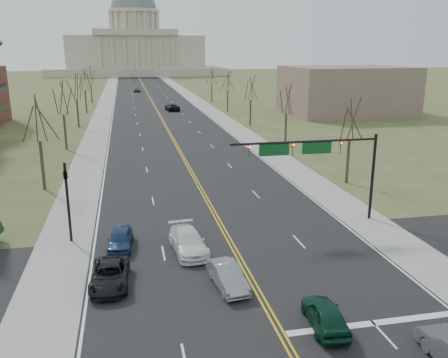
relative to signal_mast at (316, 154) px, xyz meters
name	(u,v)px	position (x,y,z in m)	size (l,w,h in m)	color
ground	(276,324)	(-7.45, -13.50, -5.76)	(600.00, 600.00, 0.00)	#454C26
road	(152,101)	(-7.45, 96.50, -5.76)	(20.00, 380.00, 0.01)	black
cross_road	(247,272)	(-7.45, -7.50, -5.76)	(120.00, 14.00, 0.01)	black
sidewalk_left	(106,102)	(-19.45, 96.50, -5.75)	(4.00, 380.00, 0.03)	gray
sidewalk_right	(196,100)	(4.55, 96.50, -5.75)	(4.00, 380.00, 0.03)	gray
center_line	(152,101)	(-7.45, 96.50, -5.75)	(0.42, 380.00, 0.01)	gold
edge_line_left	(115,102)	(-17.25, 96.50, -5.75)	(0.15, 380.00, 0.01)	silver
edge_line_right	(188,100)	(2.35, 96.50, -5.75)	(0.15, 380.00, 0.01)	silver
stop_bar	(373,323)	(-2.45, -14.50, -5.75)	(9.50, 0.50, 0.01)	silver
capitol	(136,47)	(-7.45, 236.41, 8.44)	(90.00, 60.00, 50.00)	#B8B399
signal_mast	(316,154)	(0.00, 0.00, 0.00)	(12.12, 0.44, 7.20)	black
signal_left	(67,193)	(-18.95, 0.00, -2.05)	(0.32, 0.36, 6.00)	black
tree_r_0	(351,122)	(8.05, 10.50, 0.79)	(3.74, 3.74, 8.50)	#382D21
tree_l_0	(38,121)	(-22.95, 14.50, 1.18)	(3.96, 3.96, 9.00)	#382D21
tree_r_1	(287,101)	(8.05, 30.50, 0.79)	(3.74, 3.74, 8.50)	#382D21
tree_l_1	(62,100)	(-22.95, 34.50, 1.18)	(3.96, 3.96, 9.00)	#382D21
tree_r_2	(251,89)	(8.05, 50.50, 0.79)	(3.74, 3.74, 8.50)	#382D21
tree_l_2	(76,88)	(-22.95, 54.50, 1.18)	(3.96, 3.96, 9.00)	#382D21
tree_r_3	(228,82)	(8.05, 70.50, 0.79)	(3.74, 3.74, 8.50)	#382D21
tree_l_3	(84,81)	(-22.95, 74.50, 1.18)	(3.96, 3.96, 9.00)	#382D21
tree_r_4	(212,77)	(8.05, 90.50, 0.79)	(3.74, 3.74, 8.50)	#382D21
tree_l_4	(90,76)	(-22.95, 94.50, 1.18)	(3.96, 3.96, 9.00)	#382D21
bldg_right_mass	(346,90)	(32.55, 62.50, -0.76)	(25.00, 20.00, 10.00)	#765F54
car_nb_inner_lead	(325,315)	(-5.08, -14.30, -5.05)	(1.65, 4.11, 1.40)	#0B3323
car_sb_inner_lead	(227,276)	(-9.07, -9.13, -5.06)	(1.46, 4.19, 1.38)	gray
car_sb_outer_lead	(110,275)	(-15.96, -7.52, -5.09)	(2.20, 4.78, 1.33)	black
car_sb_inner_second	(188,242)	(-10.70, -3.63, -4.99)	(2.12, 5.22, 1.51)	white
car_sb_outer_second	(121,239)	(-15.34, -2.02, -5.06)	(1.63, 4.06, 1.38)	navy
car_far_nb	(172,107)	(-4.03, 74.62, -4.96)	(2.63, 5.71, 1.59)	black
car_far_sb	(137,89)	(-10.52, 124.46, -4.95)	(1.89, 4.70, 1.60)	#56595F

